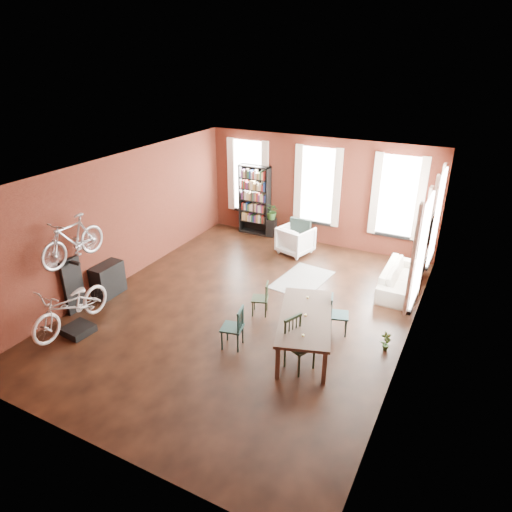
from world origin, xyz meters
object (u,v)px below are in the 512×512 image
Objects in this scene: dining_chair_c at (300,345)px; console_table at (108,280)px; dining_chair_a at (232,327)px; bike_trainer at (78,330)px; dining_chair_d at (339,315)px; white_armchair at (296,239)px; plant_stand at (271,227)px; dining_table at (305,332)px; dining_chair_b at (260,299)px; cream_sofa at (402,275)px; bicycle_floor at (67,286)px; bookshelf at (255,200)px.

console_table is at bearing 108.18° from dining_chair_c.
dining_chair_a is 3.32m from bike_trainer.
dining_chair_d is 0.95× the size of white_armchair.
white_armchair is 1.46m from plant_stand.
dining_table reaches higher than bike_trainer.
dining_chair_a is at bearing -172.67° from dining_table.
dining_table is at bearing 130.52° from white_armchair.
dining_chair_a is (-1.30, -0.61, 0.07)m from dining_table.
bike_trainer is (-3.05, -2.44, -0.31)m from dining_chair_b.
bike_trainer is 0.95× the size of plant_stand.
cream_sofa is 3.81× the size of bike_trainer.
dining_chair_d is 1.54× the size of bike_trainer.
dining_chair_c reaches higher than dining_chair_b.
dining_chair_b is at bearing 38.49° from bicycle_floor.
dining_chair_a reaches higher than dining_table.
bookshelf is 1.06× the size of cream_sofa.
dining_chair_c is 5.26m from white_armchair.
bookshelf reaches higher than bicycle_floor.
dining_chair_c reaches higher than dining_chair_d.
console_table is at bearing -95.57° from dining_chair_b.
dining_chair_c is 0.46× the size of bookshelf.
dining_chair_c is at bearing -94.64° from dining_table.
plant_stand is (-1.18, 0.85, -0.16)m from white_armchair.
console_table is (-0.59, 1.54, 0.32)m from bike_trainer.
dining_chair_d is at bearing 118.18° from dining_chair_a.
console_table is (-3.05, -4.35, -0.04)m from white_armchair.
bike_trainer is 1.69m from console_table.
bike_trainer is (-0.69, -6.74, -1.02)m from bookshelf.
dining_chair_d is at bearing 27.52° from bicycle_floor.
cream_sofa is at bearing 8.22° from dining_chair_c.
dining_chair_d is 0.40× the size of cream_sofa.
plant_stand is at bearing -173.81° from dining_chair_a.
dining_chair_b is at bearing -67.59° from plant_stand.
bookshelf is at bearing 71.05° from cream_sofa.
bicycle_floor reaches higher than dining_chair_c.
bookshelf is 6.86m from bike_trainer.
bookshelf is at bearing 84.19° from bike_trainer.
dining_table is at bearing 21.01° from bicycle_floor.
dining_table is 2.81× the size of dining_chair_b.
dining_chair_c is 1.50m from dining_chair_d.
white_armchair is at bearing 46.95° from dining_chair_c.
bicycle_floor is (-5.66, -5.08, 0.72)m from cream_sofa.
dining_chair_b is 0.97× the size of console_table.
dining_chair_a is at bearing 19.34° from bicycle_floor.
white_armchair is 0.46× the size of bicycle_floor.
dining_chair_b is (-0.07, 1.35, -0.06)m from dining_chair_a.
bicycle_floor is (-3.08, -2.48, 0.74)m from dining_chair_b.
console_table is at bearing -103.83° from bookshelf.
plant_stand is (1.27, 6.74, 0.21)m from bike_trainer.
plant_stand is (-3.57, 4.20, -0.13)m from dining_chair_d.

